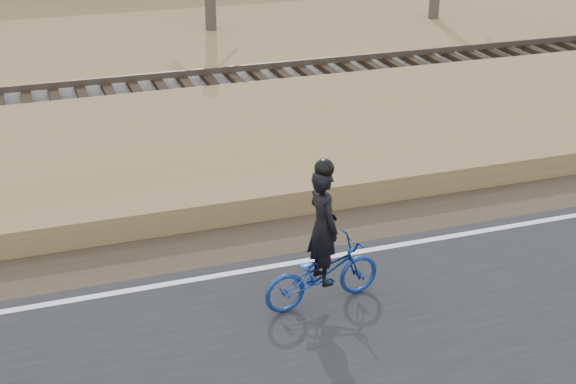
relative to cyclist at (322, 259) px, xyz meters
name	(u,v)px	position (x,y,z in m)	size (l,w,h in m)	color
ground	(229,285)	(-1.06, 0.93, -0.73)	(120.00, 120.00, 0.00)	olive
edge_line	(226,274)	(-1.06, 1.13, -0.66)	(120.00, 0.12, 0.01)	silver
shoulder	(209,246)	(-1.06, 2.13, -0.71)	(120.00, 1.60, 0.04)	#473A2B
embankment	(171,165)	(-1.06, 5.13, -0.51)	(120.00, 5.00, 0.44)	olive
ballast	(138,105)	(-1.06, 8.93, -0.50)	(120.00, 3.00, 0.45)	slate
railroad	(137,92)	(-1.06, 8.93, -0.20)	(120.00, 2.40, 0.29)	black
cyclist	(322,259)	(0.00, 0.00, 0.00)	(1.77, 0.80, 2.11)	navy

